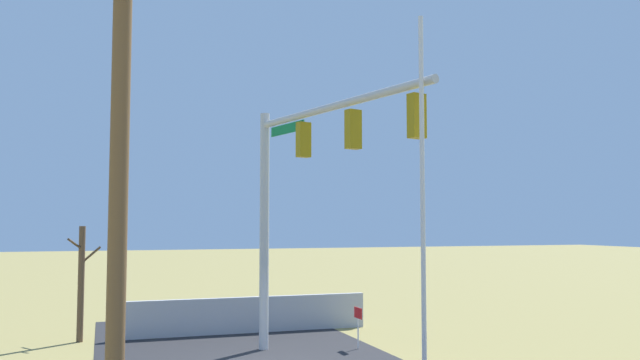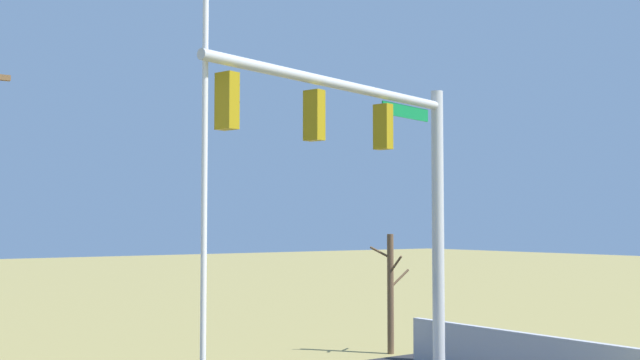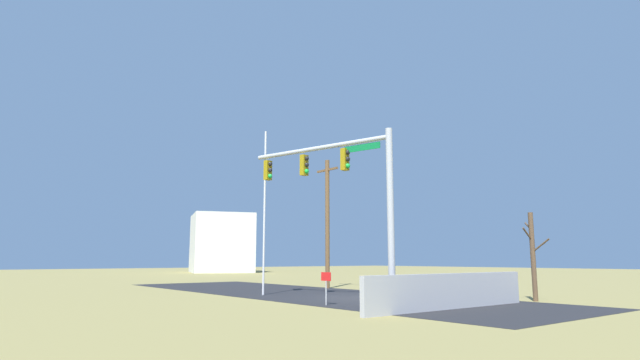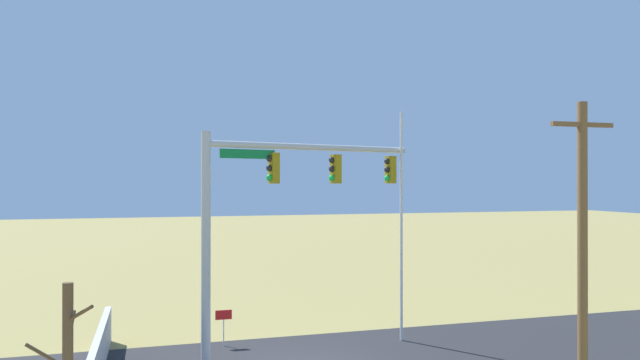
{
  "view_description": "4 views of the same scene",
  "coord_description": "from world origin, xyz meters",
  "px_view_note": "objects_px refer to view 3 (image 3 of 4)",
  "views": [
    {
      "loc": [
        -15.76,
        3.87,
        3.69
      ],
      "look_at": [
        -0.96,
        -1.21,
        4.79
      ],
      "focal_mm": 35.62,
      "sensor_mm": 36.0,
      "label": 1
    },
    {
      "loc": [
        -10.25,
        -14.04,
        3.95
      ],
      "look_at": [
        -1.37,
        -1.86,
        4.79
      ],
      "focal_mm": 44.6,
      "sensor_mm": 36.0,
      "label": 2
    },
    {
      "loc": [
        17.06,
        -15.69,
        1.71
      ],
      "look_at": [
        -1.05,
        -1.31,
        5.32
      ],
      "focal_mm": 28.53,
      "sensor_mm": 36.0,
      "label": 3
    },
    {
      "loc": [
        4.37,
        16.52,
        5.57
      ],
      "look_at": [
        -0.91,
        -1.66,
        5.64
      ],
      "focal_mm": 32.74,
      "sensor_mm": 36.0,
      "label": 4
    }
  ],
  "objects_px": {
    "open_sign": "(326,281)",
    "utility_pole": "(327,220)",
    "distant_building": "(221,243)",
    "flagpole": "(264,211)",
    "signal_mast": "(345,181)",
    "bare_tree": "(533,255)"
  },
  "relations": [
    {
      "from": "open_sign",
      "to": "distant_building",
      "type": "bearing_deg",
      "value": 157.03
    },
    {
      "from": "signal_mast",
      "to": "distant_building",
      "type": "relative_size",
      "value": 0.82
    },
    {
      "from": "flagpole",
      "to": "distant_building",
      "type": "height_order",
      "value": "flagpole"
    },
    {
      "from": "flagpole",
      "to": "open_sign",
      "type": "bearing_deg",
      "value": -9.86
    },
    {
      "from": "signal_mast",
      "to": "bare_tree",
      "type": "height_order",
      "value": "signal_mast"
    },
    {
      "from": "flagpole",
      "to": "utility_pole",
      "type": "distance_m",
      "value": 6.53
    },
    {
      "from": "bare_tree",
      "to": "open_sign",
      "type": "bearing_deg",
      "value": -116.43
    },
    {
      "from": "signal_mast",
      "to": "distant_building",
      "type": "distance_m",
      "value": 47.35
    },
    {
      "from": "bare_tree",
      "to": "utility_pole",
      "type": "bearing_deg",
      "value": -176.41
    },
    {
      "from": "utility_pole",
      "to": "bare_tree",
      "type": "height_order",
      "value": "utility_pole"
    },
    {
      "from": "signal_mast",
      "to": "open_sign",
      "type": "xyz_separation_m",
      "value": [
        1.28,
        -2.13,
        -4.14
      ]
    },
    {
      "from": "flagpole",
      "to": "signal_mast",
      "type": "bearing_deg",
      "value": 12.57
    },
    {
      "from": "flagpole",
      "to": "open_sign",
      "type": "height_order",
      "value": "flagpole"
    },
    {
      "from": "open_sign",
      "to": "utility_pole",
      "type": "bearing_deg",
      "value": 140.44
    },
    {
      "from": "signal_mast",
      "to": "utility_pole",
      "type": "height_order",
      "value": "utility_pole"
    },
    {
      "from": "bare_tree",
      "to": "open_sign",
      "type": "distance_m",
      "value": 8.85
    },
    {
      "from": "flagpole",
      "to": "distant_building",
      "type": "relative_size",
      "value": 0.91
    },
    {
      "from": "flagpole",
      "to": "open_sign",
      "type": "distance_m",
      "value": 6.93
    },
    {
      "from": "open_sign",
      "to": "distant_building",
      "type": "distance_m",
      "value": 49.4
    },
    {
      "from": "utility_pole",
      "to": "bare_tree",
      "type": "distance_m",
      "value": 12.71
    },
    {
      "from": "flagpole",
      "to": "distant_building",
      "type": "distance_m",
      "value": 43.32
    },
    {
      "from": "utility_pole",
      "to": "open_sign",
      "type": "xyz_separation_m",
      "value": [
        8.59,
        -7.09,
        -3.11
      ]
    }
  ]
}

